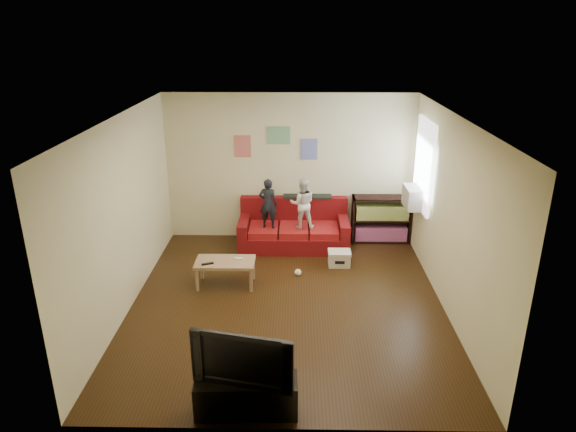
{
  "coord_description": "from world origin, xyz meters",
  "views": [
    {
      "loc": [
        0.13,
        -6.57,
        3.85
      ],
      "look_at": [
        0.0,
        0.8,
        1.05
      ],
      "focal_mm": 32.0,
      "sensor_mm": 36.0,
      "label": 1
    }
  ],
  "objects_px": {
    "television": "(245,355)",
    "tv_stand": "(246,396)",
    "coffee_table": "(225,264)",
    "file_box": "(339,258)",
    "child_b": "(302,204)",
    "sofa": "(294,230)",
    "bookshelf": "(381,221)",
    "child_a": "(268,204)"
  },
  "relations": [
    {
      "from": "tv_stand",
      "to": "file_box",
      "type": "bearing_deg",
      "value": 68.74
    },
    {
      "from": "coffee_table",
      "to": "bookshelf",
      "type": "relative_size",
      "value": 0.84
    },
    {
      "from": "child_a",
      "to": "bookshelf",
      "type": "bearing_deg",
      "value": -159.33
    },
    {
      "from": "child_a",
      "to": "tv_stand",
      "type": "relative_size",
      "value": 0.85
    },
    {
      "from": "coffee_table",
      "to": "bookshelf",
      "type": "bearing_deg",
      "value": 33.69
    },
    {
      "from": "sofa",
      "to": "bookshelf",
      "type": "height_order",
      "value": "same"
    },
    {
      "from": "child_b",
      "to": "television",
      "type": "height_order",
      "value": "child_b"
    },
    {
      "from": "child_a",
      "to": "television",
      "type": "bearing_deg",
      "value": 99.52
    },
    {
      "from": "child_a",
      "to": "television",
      "type": "height_order",
      "value": "child_a"
    },
    {
      "from": "child_a",
      "to": "file_box",
      "type": "relative_size",
      "value": 2.39
    },
    {
      "from": "bookshelf",
      "to": "file_box",
      "type": "bearing_deg",
      "value": -128.52
    },
    {
      "from": "child_a",
      "to": "bookshelf",
      "type": "relative_size",
      "value": 0.83
    },
    {
      "from": "coffee_table",
      "to": "sofa",
      "type": "bearing_deg",
      "value": 55.82
    },
    {
      "from": "bookshelf",
      "to": "tv_stand",
      "type": "relative_size",
      "value": 1.02
    },
    {
      "from": "bookshelf",
      "to": "coffee_table",
      "type": "bearing_deg",
      "value": -146.31
    },
    {
      "from": "sofa",
      "to": "tv_stand",
      "type": "relative_size",
      "value": 1.85
    },
    {
      "from": "sofa",
      "to": "child_a",
      "type": "height_order",
      "value": "child_a"
    },
    {
      "from": "bookshelf",
      "to": "television",
      "type": "relative_size",
      "value": 1.02
    },
    {
      "from": "child_a",
      "to": "file_box",
      "type": "height_order",
      "value": "child_a"
    },
    {
      "from": "coffee_table",
      "to": "bookshelf",
      "type": "xyz_separation_m",
      "value": [
        2.66,
        1.78,
        0.04
      ]
    },
    {
      "from": "file_box",
      "to": "tv_stand",
      "type": "relative_size",
      "value": 0.35
    },
    {
      "from": "sofa",
      "to": "bookshelf",
      "type": "bearing_deg",
      "value": 8.2
    },
    {
      "from": "television",
      "to": "tv_stand",
      "type": "bearing_deg",
      "value": 0.0
    },
    {
      "from": "bookshelf",
      "to": "tv_stand",
      "type": "bearing_deg",
      "value": -114.58
    },
    {
      "from": "bookshelf",
      "to": "file_box",
      "type": "height_order",
      "value": "bookshelf"
    },
    {
      "from": "child_b",
      "to": "coffee_table",
      "type": "distance_m",
      "value": 1.89
    },
    {
      "from": "file_box",
      "to": "television",
      "type": "xyz_separation_m",
      "value": [
        -1.24,
        -3.49,
        0.57
      ]
    },
    {
      "from": "child_b",
      "to": "file_box",
      "type": "relative_size",
      "value": 2.42
    },
    {
      "from": "sofa",
      "to": "tv_stand",
      "type": "xyz_separation_m",
      "value": [
        -0.47,
        -4.32,
        -0.09
      ]
    },
    {
      "from": "child_b",
      "to": "bookshelf",
      "type": "relative_size",
      "value": 0.84
    },
    {
      "from": "coffee_table",
      "to": "child_a",
      "type": "bearing_deg",
      "value": 66.58
    },
    {
      "from": "sofa",
      "to": "bookshelf",
      "type": "distance_m",
      "value": 1.63
    },
    {
      "from": "file_box",
      "to": "tv_stand",
      "type": "bearing_deg",
      "value": -109.51
    },
    {
      "from": "coffee_table",
      "to": "file_box",
      "type": "xyz_separation_m",
      "value": [
        1.82,
        0.71,
        -0.22
      ]
    },
    {
      "from": "file_box",
      "to": "tv_stand",
      "type": "xyz_separation_m",
      "value": [
        -1.24,
        -3.49,
        0.07
      ]
    },
    {
      "from": "child_b",
      "to": "file_box",
      "type": "height_order",
      "value": "child_b"
    },
    {
      "from": "child_b",
      "to": "bookshelf",
      "type": "xyz_separation_m",
      "value": [
        1.47,
        0.4,
        -0.48
      ]
    },
    {
      "from": "coffee_table",
      "to": "file_box",
      "type": "bearing_deg",
      "value": 21.41
    },
    {
      "from": "coffee_table",
      "to": "child_b",
      "type": "bearing_deg",
      "value": 49.0
    },
    {
      "from": "bookshelf",
      "to": "television",
      "type": "bearing_deg",
      "value": -114.58
    },
    {
      "from": "file_box",
      "to": "sofa",
      "type": "bearing_deg",
      "value": 132.8
    },
    {
      "from": "sofa",
      "to": "child_a",
      "type": "xyz_separation_m",
      "value": [
        -0.45,
        -0.17,
        0.57
      ]
    }
  ]
}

